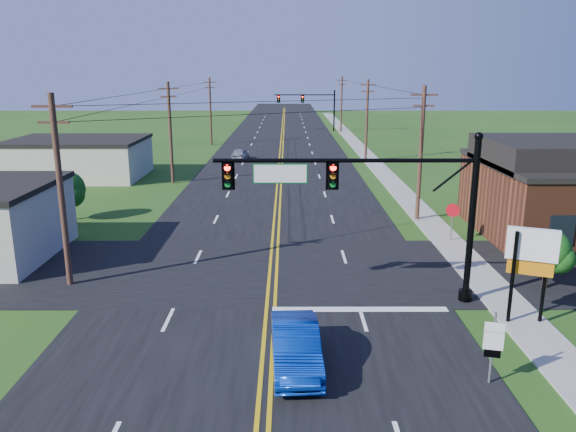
{
  "coord_description": "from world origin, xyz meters",
  "views": [
    {
      "loc": [
        0.88,
        -15.18,
        9.94
      ],
      "look_at": [
        0.93,
        10.0,
        3.39
      ],
      "focal_mm": 35.0,
      "sensor_mm": 36.0,
      "label": 1
    }
  ],
  "objects_px": {
    "stop_sign": "(452,214)",
    "signal_mast_far": "(308,104)",
    "blue_car": "(296,347)",
    "signal_mast_main": "(369,197)",
    "route_sign": "(493,343)"
  },
  "relations": [
    {
      "from": "stop_sign",
      "to": "blue_car",
      "type": "bearing_deg",
      "value": -99.97
    },
    {
      "from": "signal_mast_main",
      "to": "route_sign",
      "type": "bearing_deg",
      "value": -65.09
    },
    {
      "from": "route_sign",
      "to": "signal_mast_far",
      "type": "bearing_deg",
      "value": 106.28
    },
    {
      "from": "signal_mast_far",
      "to": "blue_car",
      "type": "height_order",
      "value": "signal_mast_far"
    },
    {
      "from": "blue_car",
      "to": "route_sign",
      "type": "bearing_deg",
      "value": -12.86
    },
    {
      "from": "signal_mast_main",
      "to": "route_sign",
      "type": "relative_size",
      "value": 4.48
    },
    {
      "from": "route_sign",
      "to": "stop_sign",
      "type": "relative_size",
      "value": 1.08
    },
    {
      "from": "route_sign",
      "to": "signal_mast_main",
      "type": "bearing_deg",
      "value": 128.96
    },
    {
      "from": "signal_mast_far",
      "to": "blue_car",
      "type": "xyz_separation_m",
      "value": [
        -3.26,
        -77.71,
        -3.79
      ]
    },
    {
      "from": "signal_mast_far",
      "to": "stop_sign",
      "type": "distance_m",
      "value": 63.4
    },
    {
      "from": "signal_mast_far",
      "to": "blue_car",
      "type": "relative_size",
      "value": 2.4
    },
    {
      "from": "signal_mast_main",
      "to": "stop_sign",
      "type": "xyz_separation_m",
      "value": [
        6.36,
        8.98,
        -3.06
      ]
    },
    {
      "from": "route_sign",
      "to": "stop_sign",
      "type": "height_order",
      "value": "route_sign"
    },
    {
      "from": "blue_car",
      "to": "route_sign",
      "type": "relative_size",
      "value": 1.81
    },
    {
      "from": "stop_sign",
      "to": "signal_mast_far",
      "type": "bearing_deg",
      "value": 118.65
    }
  ]
}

